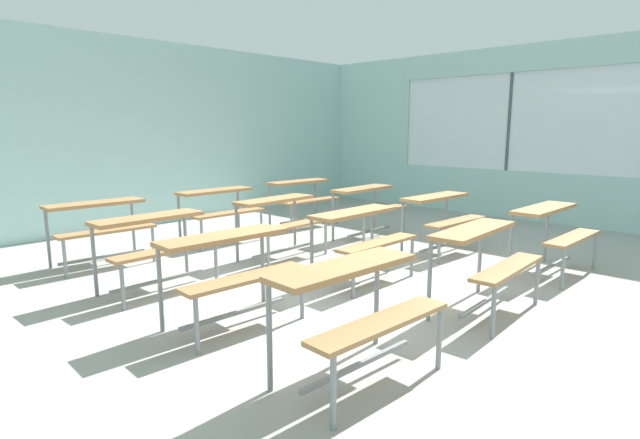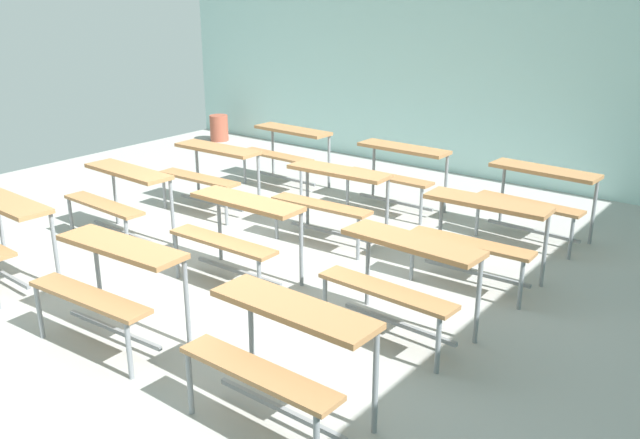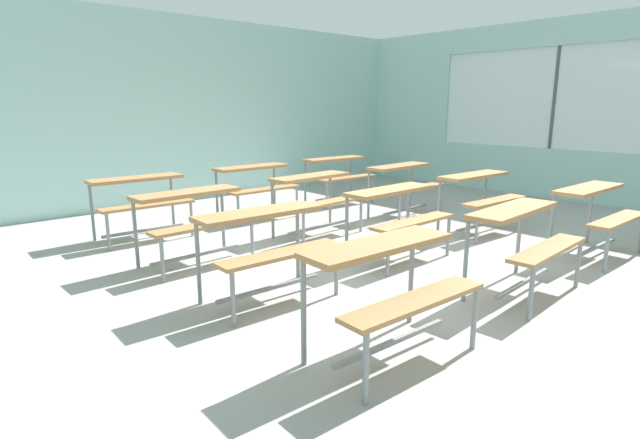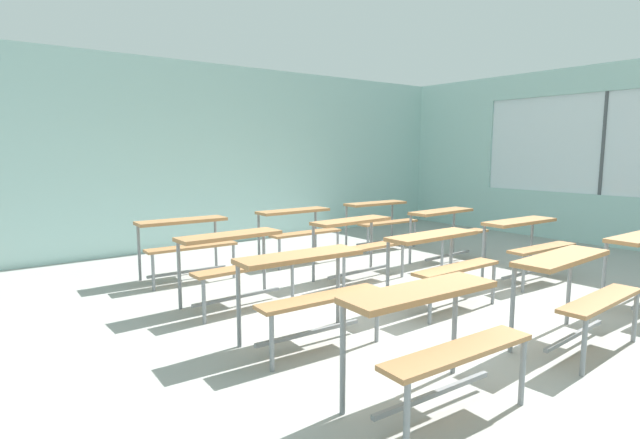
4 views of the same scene
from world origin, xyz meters
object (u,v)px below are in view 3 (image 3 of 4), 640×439
desk_bench_r0c1 (524,230)px  desk_bench_r1c2 (481,189)px  desk_bench_r3c0 (140,193)px  desk_bench_r3c1 (256,179)px  desk_bench_r3c2 (339,169)px  desk_bench_r0c0 (390,273)px  desk_bench_r2c2 (405,178)px  desk_bench_r2c0 (193,210)px  desk_bench_r0c2 (598,205)px  desk_bench_r2c1 (316,190)px  desk_bench_r1c0 (267,234)px  desk_bench_r1c1 (398,207)px

desk_bench_r0c1 → desk_bench_r1c2: 2.14m
desk_bench_r0c1 → desk_bench_r3c0: bearing=110.0°
desk_bench_r3c1 → desk_bench_r3c2: bearing=1.4°
desk_bench_r0c0 → desk_bench_r2c2: (3.37, 2.57, 0.00)m
desk_bench_r1c2 → desk_bench_r2c0: same height
desk_bench_r0c1 → desk_bench_r3c2: 4.32m
desk_bench_r0c2 → desk_bench_r3c1: (-1.62, 3.96, 0.00)m
desk_bench_r2c2 → desk_bench_r2c1: bearing=176.0°
desk_bench_r0c1 → desk_bench_r3c1: same height
desk_bench_r1c2 → desk_bench_r3c1: (-1.62, 2.59, 0.00)m
desk_bench_r2c1 → desk_bench_r3c1: size_ratio=1.02×
desk_bench_r2c1 → desk_bench_r1c0: bearing=-145.1°
desk_bench_r1c1 → desk_bench_r3c2: 3.13m
desk_bench_r0c1 → desk_bench_r0c2: bearing=-3.0°
desk_bench_r0c2 → desk_bench_r1c1: size_ratio=1.01×
desk_bench_r1c0 → desk_bench_r3c1: (1.71, 2.60, 0.00)m
desk_bench_r2c1 → desk_bench_r3c0: 2.13m
desk_bench_r2c1 → desk_bench_r3c0: same height
desk_bench_r3c2 → desk_bench_r0c2: bearing=-87.5°
desk_bench_r0c0 → desk_bench_r3c1: size_ratio=1.02×
desk_bench_r0c1 → desk_bench_r1c0: (-1.69, 1.36, 0.00)m
desk_bench_r0c2 → desk_bench_r2c0: 4.23m
desk_bench_r0c0 → desk_bench_r0c1: bearing=1.3°
desk_bench_r1c2 → desk_bench_r1c1: bearing=-176.6°
desk_bench_r0c0 → desk_bench_r2c2: 4.24m
desk_bench_r0c0 → desk_bench_r3c0: 3.92m
desk_bench_r2c0 → desk_bench_r3c0: same height
desk_bench_r0c1 → desk_bench_r1c0: size_ratio=1.00×
desk_bench_r2c2 → desk_bench_r3c1: (-1.66, 1.34, 0.00)m
desk_bench_r1c1 → desk_bench_r0c1: bearing=-89.5°
desk_bench_r0c0 → desk_bench_r2c2: bearing=40.2°
desk_bench_r3c2 → desk_bench_r2c0: bearing=-155.0°
desk_bench_r1c1 → desk_bench_r3c2: same height
desk_bench_r0c2 → desk_bench_r0c1: bearing=-179.2°
desk_bench_r1c2 → desk_bench_r0c2: bearing=-87.4°
desk_bench_r0c0 → desk_bench_r1c1: 2.12m
desk_bench_r1c1 → desk_bench_r2c2: same height
desk_bench_r2c2 → desk_bench_r3c2: (-0.01, 1.37, 0.00)m
desk_bench_r1c1 → desk_bench_r3c0: (-1.65, 2.61, 0.00)m
desk_bench_r2c2 → desk_bench_r0c0: bearing=-144.6°
desk_bench_r1c0 → desk_bench_r2c0: size_ratio=1.01×
desk_bench_r0c2 → desk_bench_r1c1: same height
desk_bench_r1c1 → desk_bench_r3c1: same height
desk_bench_r2c0 → desk_bench_r2c2: same height
desk_bench_r2c0 → desk_bench_r2c2: size_ratio=0.99×
desk_bench_r1c0 → desk_bench_r3c2: same height
desk_bench_r1c0 → desk_bench_r1c1: bearing=2.6°
desk_bench_r0c2 → desk_bench_r1c2: size_ratio=0.99×
desk_bench_r0c1 → desk_bench_r3c2: same height
desk_bench_r3c1 → desk_bench_r3c2: 1.66m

